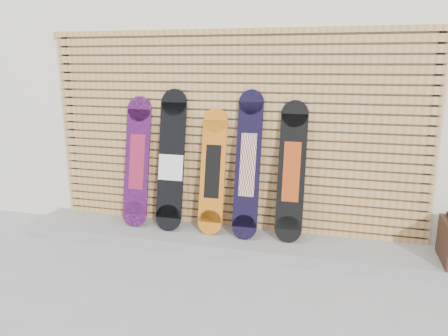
% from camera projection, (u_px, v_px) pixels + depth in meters
% --- Properties ---
extents(ground, '(80.00, 80.00, 0.00)m').
position_uv_depth(ground, '(222.00, 275.00, 4.12)').
color(ground, '#969598').
rests_on(ground, ground).
extents(building, '(12.00, 5.00, 3.60)m').
position_uv_depth(building, '(311.00, 72.00, 6.85)').
color(building, white).
rests_on(building, ground).
extents(concrete_step, '(4.60, 0.70, 0.12)m').
position_uv_depth(concrete_step, '(225.00, 239.00, 4.78)').
color(concrete_step, gray).
rests_on(concrete_step, ground).
extents(slat_wall, '(4.26, 0.08, 2.29)m').
position_uv_depth(slat_wall, '(232.00, 132.00, 4.79)').
color(slat_wall, tan).
rests_on(slat_wall, ground).
extents(snowboard_0, '(0.29, 0.33, 1.46)m').
position_uv_depth(snowboard_0, '(137.00, 162.00, 4.96)').
color(snowboard_0, black).
rests_on(snowboard_0, concrete_step).
extents(snowboard_1, '(0.30, 0.35, 1.55)m').
position_uv_depth(snowboard_1, '(171.00, 161.00, 4.83)').
color(snowboard_1, black).
rests_on(snowboard_1, concrete_step).
extents(snowboard_2, '(0.27, 0.33, 1.35)m').
position_uv_depth(snowboard_2, '(213.00, 172.00, 4.75)').
color(snowboard_2, orange).
rests_on(snowboard_2, concrete_step).
extents(snowboard_3, '(0.27, 0.36, 1.56)m').
position_uv_depth(snowboard_3, '(248.00, 165.00, 4.61)').
color(snowboard_3, black).
rests_on(snowboard_3, concrete_step).
extents(snowboard_4, '(0.28, 0.32, 1.46)m').
position_uv_depth(snowboard_4, '(292.00, 172.00, 4.52)').
color(snowboard_4, black).
rests_on(snowboard_4, concrete_step).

